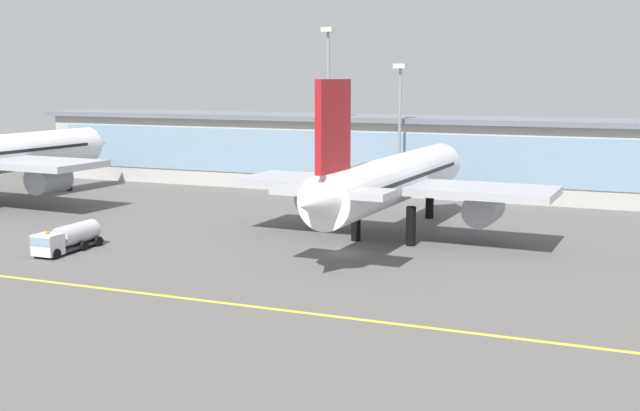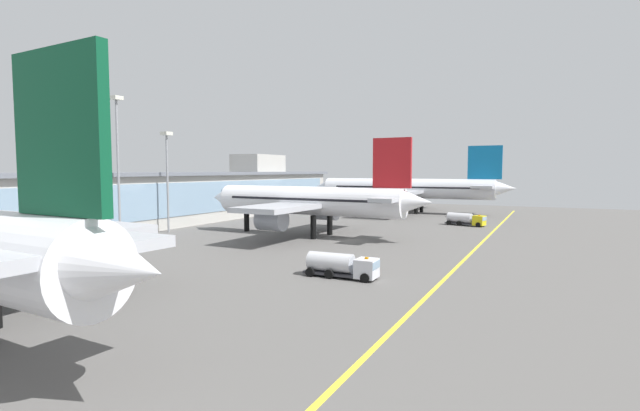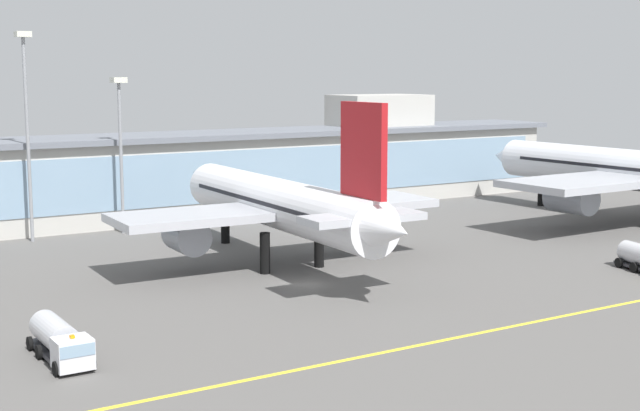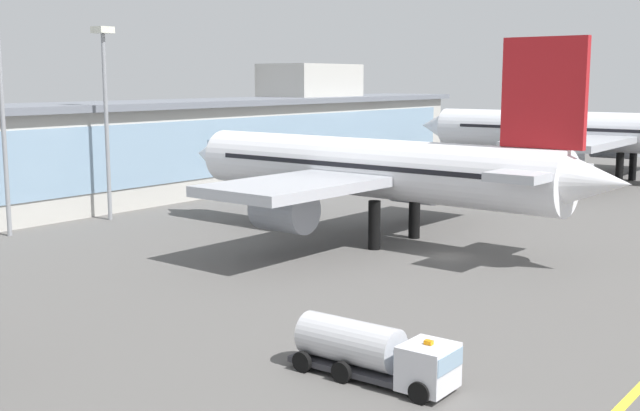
{
  "view_description": "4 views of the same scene",
  "coord_description": "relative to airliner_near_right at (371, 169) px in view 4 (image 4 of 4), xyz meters",
  "views": [
    {
      "loc": [
        29.93,
        -79.24,
        18.74
      ],
      "look_at": [
        -4.56,
        3.87,
        4.32
      ],
      "focal_mm": 45.31,
      "sensor_mm": 36.0,
      "label": 1
    },
    {
      "loc": [
        -78.95,
        -33.25,
        12.76
      ],
      "look_at": [
        1.77,
        6.83,
        6.07
      ],
      "focal_mm": 26.58,
      "sensor_mm": 36.0,
      "label": 2
    },
    {
      "loc": [
        -45.18,
        -74.91,
        21.02
      ],
      "look_at": [
        6.66,
        8.36,
        6.5
      ],
      "focal_mm": 49.9,
      "sensor_mm": 36.0,
      "label": 3
    },
    {
      "loc": [
        -60.86,
        -32.33,
        15.19
      ],
      "look_at": [
        -7.18,
        8.34,
        4.58
      ],
      "focal_mm": 45.24,
      "sensor_mm": 36.0,
      "label": 4
    }
  ],
  "objects": [
    {
      "name": "apron_light_mast_west",
      "position": [
        -7.91,
        28.69,
        7.01
      ],
      "size": [
        1.8,
        1.8,
        20.62
      ],
      "color": "gray",
      "rests_on": "ground"
    },
    {
      "name": "airliner_far_right",
      "position": [
        58.3,
        -2.87,
        0.43
      ],
      "size": [
        47.88,
        61.05,
        19.7
      ],
      "rotation": [
        0.0,
        0.0,
        1.6
      ],
      "color": "black",
      "rests_on": "ground"
    },
    {
      "name": "airliner_near_right",
      "position": [
        0.0,
        0.0,
        0.0
      ],
      "size": [
        37.34,
        48.3,
        18.49
      ],
      "rotation": [
        0.0,
        0.0,
        1.53
      ],
      "color": "black",
      "rests_on": "ground"
    },
    {
      "name": "ground_plane",
      "position": [
        -2.16,
        -9.45,
        -6.77
      ],
      "size": [
        205.45,
        205.45,
        0.0
      ],
      "primitive_type": "plane",
      "color": "#5B5956"
    },
    {
      "name": "terminal_building",
      "position": [
        -0.34,
        37.67,
        -0.17
      ],
      "size": [
        149.75,
        14.0,
        17.56
      ],
      "color": "beige",
      "rests_on": "ground"
    },
    {
      "name": "baggage_tug_near",
      "position": [
        -30.13,
        -20.46,
        -5.26
      ],
      "size": [
        2.97,
        9.07,
        2.9
      ],
      "rotation": [
        0.0,
        0.0,
        4.72
      ],
      "color": "black",
      "rests_on": "ground"
    }
  ]
}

